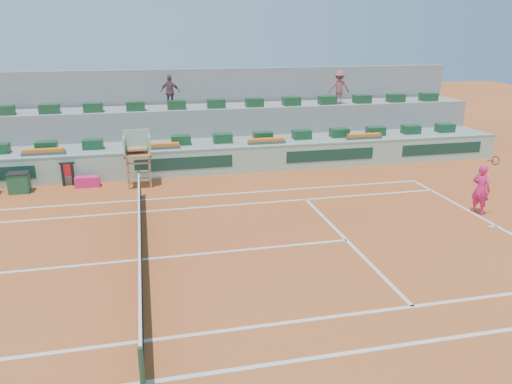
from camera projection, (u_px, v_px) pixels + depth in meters
ground at (142, 260)px, 14.56m from camera, size 90.00×90.00×0.00m
seating_tier_lower at (139, 155)px, 24.30m from camera, size 36.00×4.00×1.20m
seating_tier_upper at (138, 134)px, 25.56m from camera, size 36.00×2.40×2.60m
stadium_back_wall at (137, 112)px, 26.77m from camera, size 36.00×0.40×4.40m
player_bag at (87, 182)px, 21.28m from camera, size 1.01×0.45×0.45m
spectator_mid at (170, 92)px, 24.97m from camera, size 1.06×0.71×1.67m
spectator_right at (339, 87)px, 26.55m from camera, size 1.21×0.80×1.75m
court_lines at (142, 260)px, 14.56m from camera, size 23.89×11.09×0.01m
tennis_net at (140, 243)px, 14.40m from camera, size 0.10×11.97×1.10m
advertising_hoarding at (140, 165)px, 22.25m from camera, size 36.00×0.34×1.26m
umpire_chair at (138, 151)px, 21.03m from camera, size 1.10×0.90×2.40m
seat_row_lower at (138, 142)px, 23.21m from camera, size 32.90×0.60×0.44m
seat_row_upper at (136, 106)px, 24.54m from camera, size 32.90×0.60×0.44m
flower_planters at (103, 149)px, 22.18m from camera, size 26.80×0.36×0.28m
drink_cooler_a at (19, 183)px, 20.48m from camera, size 0.82×0.71×0.84m
towel_rack at (68, 172)px, 21.29m from camera, size 0.65×0.11×1.03m
tennis_player at (481, 189)px, 17.96m from camera, size 0.67×0.96×2.28m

